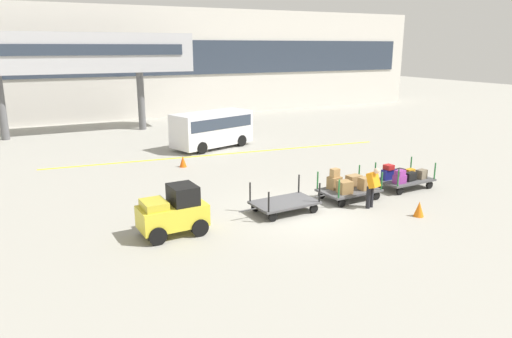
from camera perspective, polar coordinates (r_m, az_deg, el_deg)
name	(u,v)px	position (r m, az deg, el deg)	size (l,w,h in m)	color
ground_plane	(300,213)	(16.96, 5.43, -5.31)	(120.00, 120.00, 0.00)	#9E9B91
apron_lead_line	(224,154)	(26.01, -3.87, 1.84)	(19.03, 0.20, 0.01)	yellow
terminal_building	(136,63)	(40.42, -14.43, 12.38)	(54.72, 2.51, 8.89)	beige
jet_bridge	(42,54)	(33.55, -24.63, 12.63)	(18.07, 3.00, 6.68)	#B7B7BC
baggage_tug	(174,212)	(14.97, -10.02, -5.17)	(2.16, 1.34, 1.58)	gold
baggage_cart_lead	(284,203)	(16.85, 3.48, -4.15)	(3.04, 1.54, 1.10)	#4C4C4F
baggage_cart_middle	(348,186)	(18.55, 11.20, -2.06)	(3.04, 1.54, 1.21)	#4C4C4F
baggage_cart_tail	(403,177)	(20.50, 17.50, -0.95)	(3.04, 1.54, 1.10)	#4C4C4F
baggage_handler	(372,186)	(17.60, 13.99, -1.98)	(0.51, 0.52, 1.56)	black
shuttle_van	(212,127)	(27.52, -5.37, 5.13)	(5.15, 3.30, 2.10)	silver
safety_cone_near	(419,209)	(17.39, 19.26, -4.62)	(0.36, 0.36, 0.55)	orange
safety_cone_far	(183,162)	(23.39, -8.89, 0.91)	(0.36, 0.36, 0.55)	#EA590F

